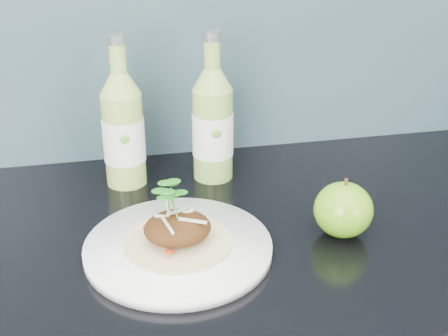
{
  "coord_description": "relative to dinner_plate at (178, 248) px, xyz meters",
  "views": [
    {
      "loc": [
        -0.14,
        0.88,
        1.41
      ],
      "look_at": [
        0.02,
        1.7,
        1.0
      ],
      "focal_mm": 50.0,
      "sensor_mm": 36.0,
      "label": 1
    }
  ],
  "objects": [
    {
      "name": "cider_bottle_left",
      "position": [
        -0.06,
        0.24,
        0.09
      ],
      "size": [
        0.09,
        0.09,
        0.26
      ],
      "rotation": [
        0.0,
        0.0,
        -0.22
      ],
      "color": "#98BC4E",
      "rests_on": "kitchen_counter"
    },
    {
      "name": "dinner_plate",
      "position": [
        0.0,
        0.0,
        0.0
      ],
      "size": [
        0.34,
        0.34,
        0.02
      ],
      "color": "white",
      "rests_on": "kitchen_counter"
    },
    {
      "name": "cider_bottle_right",
      "position": [
        0.1,
        0.23,
        0.09
      ],
      "size": [
        0.07,
        0.07,
        0.26
      ],
      "rotation": [
        0.0,
        0.0,
        0.0
      ],
      "color": "#88B54B",
      "rests_on": "kitchen_counter"
    },
    {
      "name": "green_apple",
      "position": [
        0.25,
        0.0,
        0.03
      ],
      "size": [
        0.11,
        0.11,
        0.09
      ],
      "rotation": [
        0.0,
        0.0,
        0.24
      ],
      "color": "#439510",
      "rests_on": "kitchen_counter"
    },
    {
      "name": "pork_taco",
      "position": [
        -0.0,
        0.0,
        0.04
      ],
      "size": [
        0.16,
        0.16,
        0.1
      ],
      "color": "tan",
      "rests_on": "dinner_plate"
    }
  ]
}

